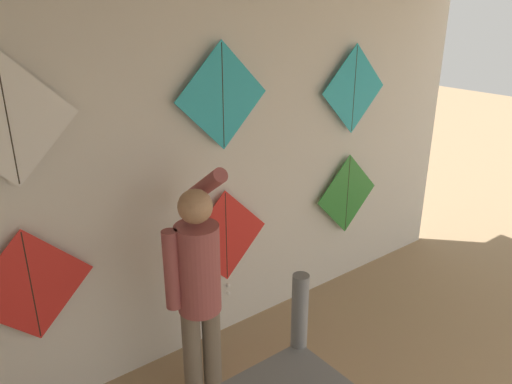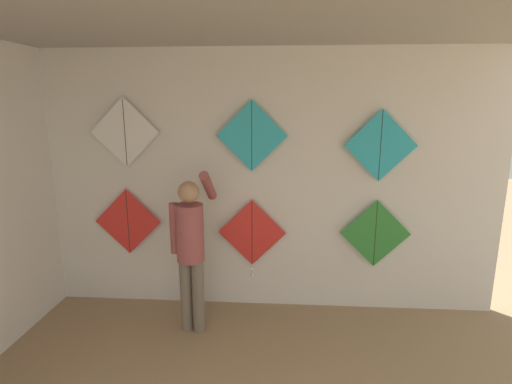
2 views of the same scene
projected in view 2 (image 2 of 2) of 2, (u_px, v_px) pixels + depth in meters
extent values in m
cube|color=silver|center=(253.00, 183.00, 4.30)|extent=(5.25, 0.06, 2.80)
cylinder|color=#726656|center=(186.00, 295.00, 3.99)|extent=(0.12, 0.12, 0.75)
cylinder|color=#726656|center=(198.00, 296.00, 3.95)|extent=(0.12, 0.12, 0.75)
cylinder|color=#9E4C4C|center=(190.00, 233.00, 3.82)|extent=(0.26, 0.26, 0.56)
sphere|color=tan|center=(188.00, 192.00, 3.74)|extent=(0.20, 0.20, 0.20)
cylinder|color=#9E4C4C|center=(175.00, 228.00, 3.86)|extent=(0.09, 0.09, 0.50)
cylinder|color=#9E4C4C|center=(208.00, 186.00, 3.89)|extent=(0.09, 0.46, 0.36)
cube|color=red|center=(128.00, 222.00, 4.40)|extent=(0.74, 0.01, 0.74)
cylinder|color=black|center=(128.00, 222.00, 4.40)|extent=(0.01, 0.01, 0.70)
cube|color=red|center=(252.00, 233.00, 4.33)|extent=(0.74, 0.01, 0.74)
cylinder|color=black|center=(252.00, 233.00, 4.33)|extent=(0.01, 0.01, 0.70)
sphere|color=white|center=(252.00, 269.00, 4.41)|extent=(0.04, 0.04, 0.04)
sphere|color=white|center=(252.00, 275.00, 4.43)|extent=(0.04, 0.04, 0.04)
cube|color=#338C38|center=(375.00, 234.00, 4.24)|extent=(0.74, 0.01, 0.74)
cylinder|color=black|center=(375.00, 234.00, 4.24)|extent=(0.01, 0.01, 0.70)
cube|color=white|center=(125.00, 132.00, 4.19)|extent=(0.74, 0.01, 0.74)
cylinder|color=black|center=(125.00, 132.00, 4.18)|extent=(0.01, 0.01, 0.70)
cube|color=#28B2C6|center=(252.00, 136.00, 4.10)|extent=(0.74, 0.01, 0.74)
cylinder|color=black|center=(252.00, 136.00, 4.10)|extent=(0.01, 0.01, 0.70)
cube|color=#28B2C6|center=(381.00, 146.00, 4.03)|extent=(0.74, 0.01, 0.74)
cylinder|color=black|center=(381.00, 146.00, 4.03)|extent=(0.01, 0.01, 0.70)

